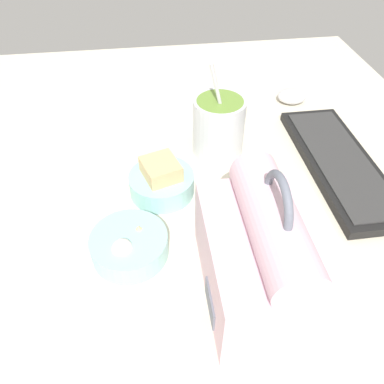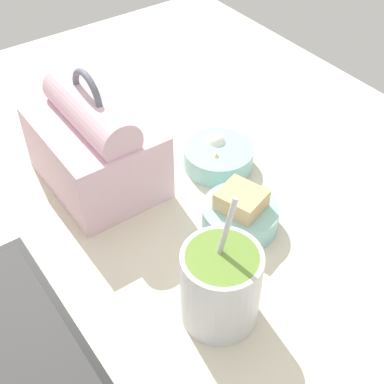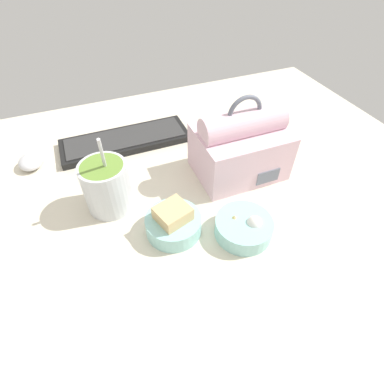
# 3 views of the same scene
# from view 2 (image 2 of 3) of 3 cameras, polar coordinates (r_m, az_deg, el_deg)

# --- Properties ---
(desk_surface) EXTENTS (1.40, 1.10, 0.02)m
(desk_surface) POSITION_cam_2_polar(r_m,az_deg,el_deg) (0.83, -1.10, -4.26)
(desk_surface) COLOR beige
(desk_surface) RESTS_ON ground
(keyboard) EXTENTS (0.36, 0.12, 0.02)m
(keyboard) POSITION_cam_2_polar(r_m,az_deg,el_deg) (0.71, -16.88, -15.97)
(keyboard) COLOR black
(keyboard) RESTS_ON desk_surface
(lunch_bag) EXTENTS (0.21, 0.16, 0.21)m
(lunch_bag) POSITION_cam_2_polar(r_m,az_deg,el_deg) (0.87, -10.26, 4.93)
(lunch_bag) COLOR beige
(lunch_bag) RESTS_ON desk_surface
(soup_cup) EXTENTS (0.10, 0.10, 0.19)m
(soup_cup) POSITION_cam_2_polar(r_m,az_deg,el_deg) (0.68, 3.06, -9.89)
(soup_cup) COLOR silver
(soup_cup) RESTS_ON desk_surface
(bento_bowl_sandwich) EXTENTS (0.12, 0.12, 0.07)m
(bento_bowl_sandwich) POSITION_cam_2_polar(r_m,az_deg,el_deg) (0.81, 5.17, -2.30)
(bento_bowl_sandwich) COLOR #93D1CC
(bento_bowl_sandwich) RESTS_ON desk_surface
(bento_bowl_snacks) EXTENTS (0.12, 0.12, 0.05)m
(bento_bowl_snacks) POSITION_cam_2_polar(r_m,az_deg,el_deg) (0.92, 2.81, 3.81)
(bento_bowl_snacks) COLOR #93D1CC
(bento_bowl_snacks) RESTS_ON desk_surface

